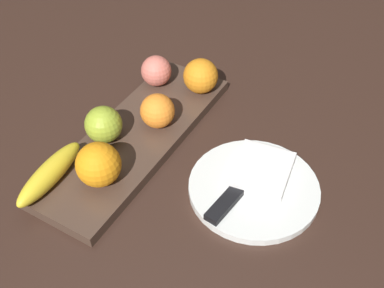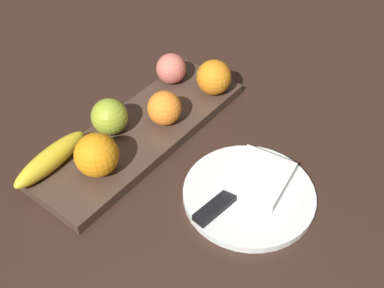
{
  "view_description": "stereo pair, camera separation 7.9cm",
  "coord_description": "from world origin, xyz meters",
  "px_view_note": "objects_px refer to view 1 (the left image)",
  "views": [
    {
      "loc": [
        -0.54,
        -0.4,
        0.6
      ],
      "look_at": [
        -0.05,
        -0.11,
        0.05
      ],
      "focal_mm": 44.0,
      "sensor_mm": 36.0,
      "label": 1
    },
    {
      "loc": [
        -0.49,
        -0.46,
        0.6
      ],
      "look_at": [
        -0.05,
        -0.11,
        0.05
      ],
      "focal_mm": 44.0,
      "sensor_mm": 36.0,
      "label": 2
    }
  ],
  "objects_px": {
    "orange_near_banana": "(98,165)",
    "fruit_tray": "(136,137)",
    "orange_center": "(157,111)",
    "knife": "(232,197)",
    "banana": "(50,173)",
    "orange_near_apple": "(201,76)",
    "dinner_plate": "(254,188)",
    "folded_napkin": "(261,171)",
    "peach": "(156,71)",
    "apple": "(103,125)"
  },
  "relations": [
    {
      "from": "orange_near_banana",
      "to": "fruit_tray",
      "type": "bearing_deg",
      "value": 7.81
    },
    {
      "from": "orange_center",
      "to": "knife",
      "type": "distance_m",
      "value": 0.22
    },
    {
      "from": "banana",
      "to": "orange_near_apple",
      "type": "distance_m",
      "value": 0.35
    },
    {
      "from": "fruit_tray",
      "to": "dinner_plate",
      "type": "distance_m",
      "value": 0.24
    },
    {
      "from": "orange_center",
      "to": "folded_napkin",
      "type": "bearing_deg",
      "value": -93.83
    },
    {
      "from": "dinner_plate",
      "to": "peach",
      "type": "bearing_deg",
      "value": 63.05
    },
    {
      "from": "banana",
      "to": "knife",
      "type": "bearing_deg",
      "value": 109.95
    },
    {
      "from": "peach",
      "to": "dinner_plate",
      "type": "distance_m",
      "value": 0.32
    },
    {
      "from": "orange_near_banana",
      "to": "folded_napkin",
      "type": "xyz_separation_m",
      "value": [
        0.15,
        -0.22,
        -0.03
      ]
    },
    {
      "from": "orange_near_apple",
      "to": "orange_near_banana",
      "type": "bearing_deg",
      "value": 175.53
    },
    {
      "from": "fruit_tray",
      "to": "orange_near_banana",
      "type": "bearing_deg",
      "value": -172.19
    },
    {
      "from": "orange_near_banana",
      "to": "dinner_plate",
      "type": "distance_m",
      "value": 0.26
    },
    {
      "from": "fruit_tray",
      "to": "banana",
      "type": "xyz_separation_m",
      "value": [
        -0.16,
        0.05,
        0.03
      ]
    },
    {
      "from": "fruit_tray",
      "to": "orange_near_apple",
      "type": "height_order",
      "value": "orange_near_apple"
    },
    {
      "from": "banana",
      "to": "folded_napkin",
      "type": "bearing_deg",
      "value": 119.26
    },
    {
      "from": "fruit_tray",
      "to": "apple",
      "type": "height_order",
      "value": "apple"
    },
    {
      "from": "orange_near_apple",
      "to": "knife",
      "type": "xyz_separation_m",
      "value": [
        -0.21,
        -0.18,
        -0.04
      ]
    },
    {
      "from": "fruit_tray",
      "to": "orange_center",
      "type": "xyz_separation_m",
      "value": [
        0.04,
        -0.02,
        0.04
      ]
    },
    {
      "from": "fruit_tray",
      "to": "orange_center",
      "type": "bearing_deg",
      "value": -27.98
    },
    {
      "from": "dinner_plate",
      "to": "banana",
      "type": "bearing_deg",
      "value": 119.51
    },
    {
      "from": "orange_near_banana",
      "to": "orange_center",
      "type": "xyz_separation_m",
      "value": [
        0.16,
        -0.01,
        -0.01
      ]
    },
    {
      "from": "orange_near_banana",
      "to": "folded_napkin",
      "type": "relative_size",
      "value": 0.69
    },
    {
      "from": "peach",
      "to": "orange_near_apple",
      "type": "bearing_deg",
      "value": -74.25
    },
    {
      "from": "orange_near_apple",
      "to": "peach",
      "type": "distance_m",
      "value": 0.09
    },
    {
      "from": "apple",
      "to": "folded_napkin",
      "type": "relative_size",
      "value": 0.62
    },
    {
      "from": "folded_napkin",
      "to": "banana",
      "type": "bearing_deg",
      "value": 123.41
    },
    {
      "from": "orange_near_apple",
      "to": "dinner_plate",
      "type": "relative_size",
      "value": 0.32
    },
    {
      "from": "orange_near_apple",
      "to": "orange_center",
      "type": "bearing_deg",
      "value": 172.3
    },
    {
      "from": "knife",
      "to": "dinner_plate",
      "type": "bearing_deg",
      "value": -17.75
    },
    {
      "from": "apple",
      "to": "folded_napkin",
      "type": "height_order",
      "value": "apple"
    },
    {
      "from": "knife",
      "to": "folded_napkin",
      "type": "bearing_deg",
      "value": -8.85
    },
    {
      "from": "fruit_tray",
      "to": "knife",
      "type": "height_order",
      "value": "knife"
    },
    {
      "from": "fruit_tray",
      "to": "folded_napkin",
      "type": "distance_m",
      "value": 0.24
    },
    {
      "from": "fruit_tray",
      "to": "dinner_plate",
      "type": "bearing_deg",
      "value": -90.0
    },
    {
      "from": "orange_center",
      "to": "peach",
      "type": "height_order",
      "value": "orange_center"
    },
    {
      "from": "banana",
      "to": "orange_near_banana",
      "type": "distance_m",
      "value": 0.08
    },
    {
      "from": "apple",
      "to": "banana",
      "type": "xyz_separation_m",
      "value": [
        -0.13,
        0.01,
        -0.01
      ]
    },
    {
      "from": "orange_center",
      "to": "dinner_plate",
      "type": "xyz_separation_m",
      "value": [
        -0.04,
        -0.21,
        -0.05
      ]
    },
    {
      "from": "fruit_tray",
      "to": "orange_near_banana",
      "type": "distance_m",
      "value": 0.13
    },
    {
      "from": "dinner_plate",
      "to": "folded_napkin",
      "type": "bearing_deg",
      "value": 0.0
    },
    {
      "from": "apple",
      "to": "knife",
      "type": "height_order",
      "value": "apple"
    },
    {
      "from": "folded_napkin",
      "to": "dinner_plate",
      "type": "bearing_deg",
      "value": 180.0
    },
    {
      "from": "orange_near_banana",
      "to": "dinner_plate",
      "type": "xyz_separation_m",
      "value": [
        0.12,
        -0.22,
        -0.05
      ]
    },
    {
      "from": "peach",
      "to": "apple",
      "type": "bearing_deg",
      "value": -176.81
    },
    {
      "from": "orange_near_banana",
      "to": "knife",
      "type": "xyz_separation_m",
      "value": [
        0.08,
        -0.2,
        -0.04
      ]
    },
    {
      "from": "orange_near_banana",
      "to": "orange_center",
      "type": "distance_m",
      "value": 0.16
    },
    {
      "from": "orange_near_apple",
      "to": "orange_near_banana",
      "type": "xyz_separation_m",
      "value": [
        -0.29,
        0.02,
        0.0
      ]
    },
    {
      "from": "apple",
      "to": "dinner_plate",
      "type": "distance_m",
      "value": 0.28
    },
    {
      "from": "orange_near_banana",
      "to": "orange_center",
      "type": "bearing_deg",
      "value": -1.9
    },
    {
      "from": "apple",
      "to": "orange_near_banana",
      "type": "relative_size",
      "value": 0.9
    }
  ]
}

